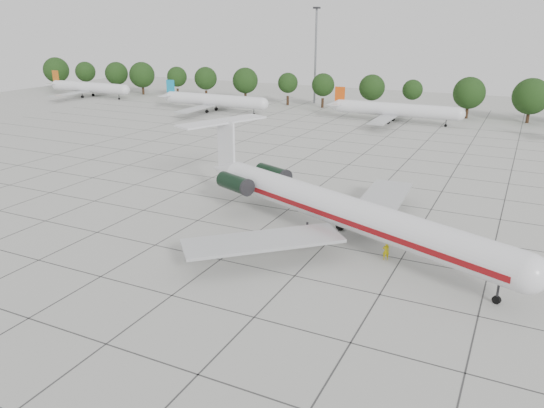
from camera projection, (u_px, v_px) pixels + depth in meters
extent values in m
plane|color=#B6B6AE|center=(258.00, 232.00, 58.99)|extent=(260.00, 260.00, 0.00)
cube|color=#383838|center=(309.00, 194.00, 71.70)|extent=(170.00, 170.00, 0.02)
cylinder|color=silver|center=(347.00, 212.00, 54.57)|extent=(35.54, 17.22, 3.39)
sphere|color=silver|center=(528.00, 273.00, 41.50)|extent=(3.39, 3.39, 3.39)
cone|color=silver|center=(225.00, 171.00, 69.46)|extent=(6.05, 5.09, 3.39)
cube|color=maroon|center=(358.00, 211.00, 55.73)|extent=(33.32, 13.74, 0.57)
cube|color=maroon|center=(336.00, 218.00, 53.58)|extent=(33.32, 13.74, 0.57)
cube|color=#B7BABC|center=(382.00, 200.00, 62.64)|extent=(5.44, 15.63, 0.31)
cube|color=#B7BABC|center=(263.00, 241.00, 51.05)|extent=(14.55, 13.93, 0.31)
cube|color=black|center=(269.00, 175.00, 66.45)|extent=(2.60, 2.10, 0.26)
cylinder|color=black|center=(273.00, 174.00, 66.90)|extent=(5.31, 3.68, 1.95)
cube|color=black|center=(240.00, 182.00, 63.55)|extent=(2.60, 2.10, 0.26)
cylinder|color=black|center=(235.00, 183.00, 63.10)|extent=(5.31, 3.68, 1.95)
cube|color=silver|center=(226.00, 144.00, 67.90)|extent=(3.15, 1.52, 6.17)
cube|color=silver|center=(222.00, 121.00, 67.46)|extent=(7.55, 12.59, 0.23)
cylinder|color=black|center=(498.00, 293.00, 43.82)|extent=(0.27, 0.27, 1.95)
cylinder|color=black|center=(496.00, 300.00, 44.02)|extent=(0.78, 0.54, 0.72)
cylinder|color=black|center=(341.00, 219.00, 59.17)|extent=(0.32, 0.32, 1.85)
cylinder|color=black|center=(341.00, 225.00, 59.44)|extent=(1.19, 0.96, 1.03)
cylinder|color=black|center=(307.00, 231.00, 55.82)|extent=(0.32, 0.32, 1.85)
cylinder|color=black|center=(307.00, 238.00, 56.09)|extent=(1.19, 0.96, 1.03)
imported|color=#D0BE0C|center=(386.00, 251.00, 51.89)|extent=(0.81, 0.69, 1.87)
cylinder|color=silver|center=(89.00, 87.00, 158.97)|extent=(27.20, 3.00, 3.00)
cube|color=#B7BABC|center=(87.00, 91.00, 159.78)|extent=(3.50, 27.20, 0.25)
cube|color=#B25513|center=(56.00, 76.00, 163.68)|extent=(2.40, 0.25, 3.60)
cylinder|color=black|center=(93.00, 95.00, 162.11)|extent=(0.80, 0.45, 0.80)
cylinder|color=black|center=(82.00, 97.00, 158.38)|extent=(0.80, 0.45, 0.80)
cylinder|color=silver|center=(215.00, 100.00, 133.75)|extent=(27.20, 3.00, 3.00)
cube|color=#B7BABC|center=(211.00, 105.00, 134.57)|extent=(3.50, 27.20, 0.25)
cube|color=#0D83B1|center=(170.00, 87.00, 138.47)|extent=(2.40, 0.25, 3.60)
cylinder|color=black|center=(216.00, 109.00, 136.89)|extent=(0.80, 0.45, 0.80)
cylinder|color=black|center=(207.00, 111.00, 133.16)|extent=(0.80, 0.45, 0.80)
cylinder|color=silver|center=(396.00, 110.00, 119.86)|extent=(27.20, 3.00, 3.00)
cube|color=#B7BABC|center=(391.00, 115.00, 120.67)|extent=(3.50, 27.20, 0.25)
cube|color=#D5480C|center=(340.00, 94.00, 124.58)|extent=(2.40, 0.25, 3.60)
cylinder|color=black|center=(393.00, 119.00, 123.00)|extent=(0.80, 0.45, 0.80)
cylinder|color=black|center=(388.00, 122.00, 119.27)|extent=(0.80, 0.45, 0.80)
cylinder|color=#332114|center=(58.00, 84.00, 181.00)|extent=(0.70, 0.70, 2.50)
sphere|color=black|center=(56.00, 70.00, 179.43)|extent=(8.44, 8.44, 8.44)
cylinder|color=#332114|center=(87.00, 86.00, 175.53)|extent=(0.70, 0.70, 2.50)
sphere|color=black|center=(85.00, 72.00, 173.96)|extent=(6.44, 6.44, 6.44)
cylinder|color=#332114|center=(118.00, 89.00, 170.06)|extent=(0.70, 0.70, 2.50)
sphere|color=black|center=(117.00, 73.00, 168.49)|extent=(7.14, 7.14, 7.14)
cylinder|color=#332114|center=(143.00, 90.00, 165.83)|extent=(0.70, 0.70, 2.50)
sphere|color=black|center=(142.00, 75.00, 164.26)|extent=(7.79, 7.79, 7.79)
cylinder|color=#332114|center=(178.00, 93.00, 160.35)|extent=(0.70, 0.70, 2.50)
sphere|color=black|center=(177.00, 77.00, 158.78)|extent=(5.94, 5.94, 5.94)
cylinder|color=#332114|center=(206.00, 95.00, 156.13)|extent=(0.70, 0.70, 2.50)
sphere|color=black|center=(206.00, 78.00, 154.55)|extent=(6.57, 6.57, 6.57)
cylinder|color=#332114|center=(246.00, 98.00, 150.65)|extent=(0.70, 0.70, 2.50)
sphere|color=black|center=(245.00, 81.00, 149.08)|extent=(7.15, 7.15, 7.15)
cylinder|color=#332114|center=(288.00, 101.00, 145.18)|extent=(0.70, 0.70, 2.50)
sphere|color=black|center=(288.00, 83.00, 143.61)|extent=(5.43, 5.43, 5.43)
cylinder|color=#332114|center=(323.00, 103.00, 140.95)|extent=(0.70, 0.70, 2.50)
sphere|color=black|center=(323.00, 85.00, 139.38)|extent=(5.99, 5.99, 5.99)
cylinder|color=#332114|center=(371.00, 106.00, 135.47)|extent=(0.70, 0.70, 2.50)
sphere|color=black|center=(372.00, 88.00, 133.90)|extent=(6.50, 6.50, 6.50)
cylinder|color=#332114|center=(411.00, 109.00, 131.25)|extent=(0.70, 0.70, 2.50)
sphere|color=black|center=(413.00, 90.00, 129.68)|extent=(4.93, 4.93, 4.93)
cylinder|color=#332114|center=(467.00, 113.00, 125.77)|extent=(0.70, 0.70, 2.50)
sphere|color=black|center=(469.00, 93.00, 124.20)|extent=(7.40, 7.40, 7.40)
cylinder|color=#332114|center=(528.00, 117.00, 120.30)|extent=(0.70, 0.70, 2.50)
sphere|color=black|center=(531.00, 96.00, 118.73)|extent=(8.08, 8.08, 8.08)
cylinder|color=slate|center=(315.00, 57.00, 145.29)|extent=(0.56, 0.56, 25.00)
cube|color=black|center=(317.00, 8.00, 141.09)|extent=(1.60, 1.60, 0.50)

